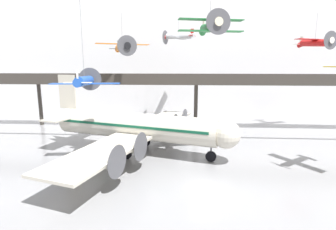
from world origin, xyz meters
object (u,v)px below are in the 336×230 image
object	(u,v)px
suspended_plane_orange_highwing	(122,47)
suspended_plane_blue_trainer	(85,81)
airliner_silver_main	(134,126)
suspended_plane_green_biplane	(210,27)
suspended_plane_silver_racer	(179,36)
suspended_plane_red_highwing	(315,43)

from	to	relation	value
suspended_plane_orange_highwing	suspended_plane_blue_trainer	distance (m)	17.61
airliner_silver_main	suspended_plane_orange_highwing	bearing A→B (deg)	125.64
airliner_silver_main	suspended_plane_orange_highwing	distance (m)	16.80
suspended_plane_green_biplane	suspended_plane_silver_racer	distance (m)	19.02
suspended_plane_red_highwing	suspended_plane_green_biplane	world-z (taller)	same
suspended_plane_red_highwing	suspended_plane_silver_racer	xyz separation A→B (m)	(-23.46, 2.38, 1.45)
suspended_plane_silver_racer	suspended_plane_blue_trainer	world-z (taller)	suspended_plane_silver_racer
suspended_plane_red_highwing	suspended_plane_blue_trainer	size ratio (longest dim) A/B	0.71
suspended_plane_silver_racer	suspended_plane_blue_trainer	distance (m)	24.78
suspended_plane_green_biplane	suspended_plane_silver_racer	size ratio (longest dim) A/B	1.06
suspended_plane_blue_trainer	suspended_plane_red_highwing	bearing A→B (deg)	-68.09
suspended_plane_red_highwing	suspended_plane_blue_trainer	xyz separation A→B (m)	(-33.33, -19.25, -5.53)
suspended_plane_blue_trainer	suspended_plane_orange_highwing	bearing A→B (deg)	-9.27
airliner_silver_main	suspended_plane_blue_trainer	bearing A→B (deg)	-115.11
suspended_plane_green_biplane	suspended_plane_blue_trainer	distance (m)	15.63
suspended_plane_orange_highwing	suspended_plane_blue_trainer	size ratio (longest dim) A/B	0.76
airliner_silver_main	suspended_plane_green_biplane	bearing A→B (deg)	5.75
suspended_plane_silver_racer	suspended_plane_orange_highwing	xyz separation A→B (m)	(-9.52, -4.67, -2.25)
airliner_silver_main	suspended_plane_orange_highwing	world-z (taller)	suspended_plane_orange_highwing
suspended_plane_green_biplane	suspended_plane_orange_highwing	distance (m)	19.55
airliner_silver_main	suspended_plane_red_highwing	bearing A→B (deg)	43.05
suspended_plane_green_biplane	suspended_plane_orange_highwing	world-z (taller)	suspended_plane_green_biplane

